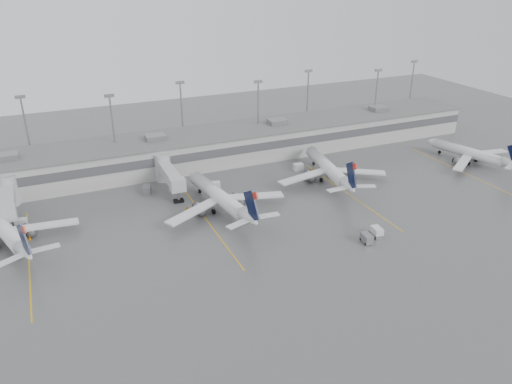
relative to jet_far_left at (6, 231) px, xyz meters
name	(u,v)px	position (x,y,z in m)	size (l,w,h in m)	color
ground	(341,261)	(55.94, -31.08, -3.00)	(260.00, 260.00, 0.00)	#4E4E51
terminal	(228,144)	(55.93, 26.90, 1.17)	(152.00, 17.00, 9.45)	#9E9E99
light_masts	(220,111)	(55.94, 32.67, 9.02)	(142.40, 8.00, 20.60)	gray
jet_bridge_left	(8,196)	(0.44, 14.64, 0.86)	(4.00, 17.20, 7.00)	#A2A4A7
jet_bridge_right	(167,172)	(35.44, 14.64, 0.86)	(4.00, 17.20, 7.00)	#A2A4A7
stand_markings	(283,207)	(55.94, -7.08, -3.00)	(105.25, 40.00, 0.01)	#DCA30C
jet_far_left	(6,231)	(0.00, 0.00, 0.00)	(25.41, 28.94, 9.67)	silver
jet_mid_left	(221,197)	(42.88, -3.06, 0.21)	(28.24, 31.84, 10.33)	silver
jet_mid_right	(329,169)	(73.37, 2.00, 0.17)	(27.74, 31.35, 10.20)	silver
jet_far_right	(472,153)	(115.27, -3.26, -0.19)	(24.15, 27.43, 9.06)	silver
baggage_tug	(377,233)	(67.29, -26.26, -2.23)	(2.32, 3.29, 1.99)	silver
baggage_cart	(367,238)	(64.09, -27.46, -2.07)	(1.90, 2.96, 1.80)	slate
gse_uld_a	(21,222)	(2.36, 7.06, -2.20)	(2.27, 1.51, 1.61)	silver
gse_uld_b	(215,185)	(45.77, 9.03, -2.20)	(2.26, 1.51, 1.60)	silver
gse_uld_c	(298,167)	(69.72, 11.24, -2.13)	(2.48, 1.65, 1.76)	silver
gse_loader	(147,189)	(29.89, 12.90, -2.11)	(1.79, 2.86, 1.79)	slate
cone_a	(30,238)	(3.82, 0.28, -2.61)	(0.49, 0.49, 0.78)	orange
cone_b	(187,208)	(36.08, 0.83, -2.65)	(0.45, 0.45, 0.71)	orange
cone_c	(313,169)	(73.27, 9.67, -2.65)	(0.45, 0.45, 0.72)	orange
cone_d	(394,155)	(99.53, 9.67, -2.70)	(0.39, 0.39, 0.62)	orange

